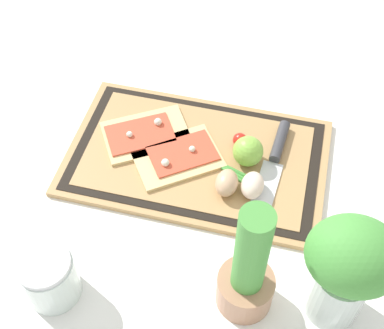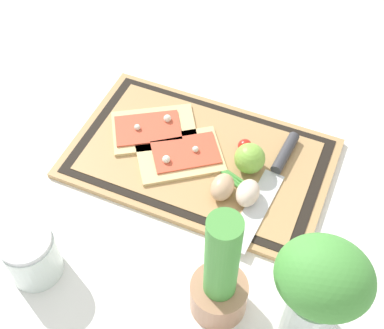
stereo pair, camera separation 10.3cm
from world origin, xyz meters
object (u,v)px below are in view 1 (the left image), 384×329
pizza_slice_far (178,156)px  herb_glass (348,268)px  cherry_tomato_red (240,140)px  herb_pot (248,275)px  egg_brown (227,183)px  lime (248,151)px  sauce_jar (50,279)px  egg_pink (252,185)px  pizza_slice_near (145,134)px  knife (274,159)px

pizza_slice_far → herb_glass: 0.41m
cherry_tomato_red → herb_pot: (-0.07, 0.32, 0.06)m
herb_pot → cherry_tomato_red: bearing=-77.9°
egg_brown → lime: (-0.03, -0.08, 0.01)m
cherry_tomato_red → herb_glass: 0.38m
cherry_tomato_red → herb_pot: size_ratio=0.11×
egg_brown → sauce_jar: size_ratio=0.57×
egg_pink → herb_glass: herb_glass is taller
lime → pizza_slice_near: bearing=-4.1°
egg_pink → lime: 0.08m
herb_pot → sauce_jar: size_ratio=2.53×
pizza_slice_far → egg_pink: bearing=163.2°
egg_brown → knife: bearing=-131.6°
knife → egg_brown: size_ratio=5.05×
egg_pink → herb_pot: 0.22m
lime → cherry_tomato_red: bearing=-59.9°
pizza_slice_near → knife: 0.27m
cherry_tomato_red → herb_glass: size_ratio=0.12×
egg_brown → egg_pink: same height
egg_pink → sauce_jar: sauce_jar is taller
lime → herb_pot: (-0.05, 0.28, 0.04)m
egg_pink → cherry_tomato_red: egg_pink is taller
pizza_slice_near → egg_pink: egg_pink is taller
egg_brown → herb_glass: herb_glass is taller
pizza_slice_near → sauce_jar: bearing=82.0°
cherry_tomato_red → knife: bearing=159.5°
egg_pink → herb_glass: bearing=131.4°
egg_brown → cherry_tomato_red: (-0.00, -0.12, -0.01)m
herb_pot → sauce_jar: (0.31, 0.06, -0.04)m
egg_pink → cherry_tomato_red: (0.04, -0.11, -0.01)m
pizza_slice_near → herb_glass: bearing=145.7°
cherry_tomato_red → sauce_jar: bearing=57.4°
pizza_slice_far → knife: 0.19m
pizza_slice_far → egg_pink: egg_pink is taller
lime → herb_pot: size_ratio=0.24×
pizza_slice_far → egg_brown: size_ratio=3.53×
knife → herb_pot: herb_pot is taller
pizza_slice_far → lime: lime is taller
pizza_slice_far → herb_pot: herb_pot is taller
pizza_slice_far → egg_brown: 0.12m
egg_pink → herb_glass: size_ratio=0.25×
knife → cherry_tomato_red: cherry_tomato_red is taller
pizza_slice_far → pizza_slice_near: bearing=-26.3°
pizza_slice_near → egg_pink: 0.25m
egg_brown → herb_glass: 0.30m
pizza_slice_far → knife: pizza_slice_far is taller
egg_pink → sauce_jar: bearing=43.2°
sauce_jar → egg_brown: bearing=-132.2°
herb_glass → egg_pink: bearing=-48.6°
egg_pink → lime: size_ratio=0.96×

